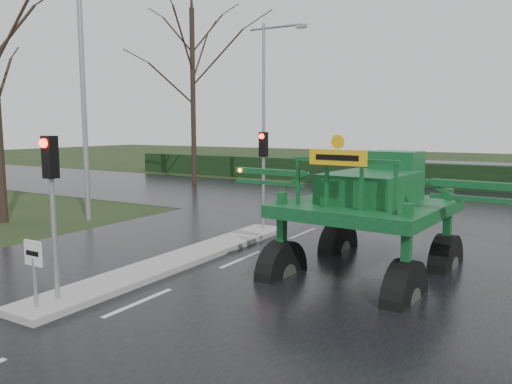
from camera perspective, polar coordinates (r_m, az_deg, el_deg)
The scene contains 13 objects.
ground at distance 11.05m, azimuth -13.23°, elevation -12.30°, with size 140.00×140.00×0.00m, color black.
road_main at distance 19.25m, azimuth 7.94°, elevation -3.68°, with size 14.00×80.00×0.02m, color black.
road_cross at distance 24.81m, azimuth 13.36°, elevation -1.31°, with size 80.00×12.00×0.02m, color black.
median_island at distance 13.99m, azimuth -8.50°, elevation -7.60°, with size 1.20×10.00×0.16m, color gray.
hedge_row at distance 32.39m, azimuth 17.67°, elevation 1.87°, with size 44.00×0.90×1.50m, color black.
keep_left_sign at distance 10.77m, azimuth -24.07°, elevation -7.39°, with size 0.50×0.07×1.35m.
traffic_signal_near at distance 10.79m, azimuth -22.37°, elevation 1.00°, with size 0.26×0.33×3.52m.
traffic_signal_mid at distance 17.25m, azimuth 0.84°, elevation 3.77°, with size 0.26×0.33×3.52m.
street_light_left_near at distance 20.63m, azimuth -18.70°, elevation 13.45°, with size 3.85×0.30×10.00m.
street_light_left_far at distance 31.58m, azimuth 1.37°, elevation 11.61°, with size 3.85×0.30×10.00m.
tree_left_far at distance 32.41m, azimuth -7.26°, elevation 13.50°, with size 7.70×7.70×13.26m.
crop_sprayer at distance 12.48m, azimuth 3.51°, elevation 0.00°, with size 7.86×5.20×4.40m.
white_sedan at distance 25.97m, azimuth 13.68°, elevation -0.95°, with size 1.38×3.96×1.31m, color silver.
Camera 1 is at (7.31, -7.42, 3.70)m, focal length 35.00 mm.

